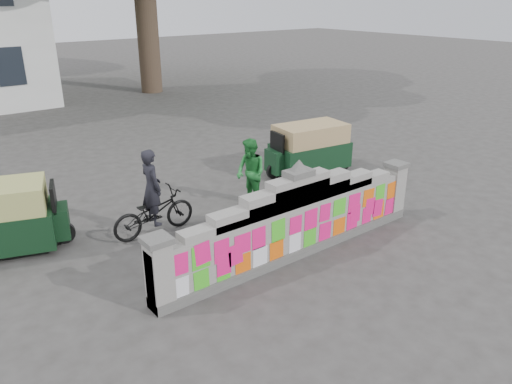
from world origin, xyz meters
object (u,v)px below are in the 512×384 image
cyclist_bike (154,213)px  cyclist_rider (153,198)px  rickshaw_right (308,148)px  pedestrian (251,173)px

cyclist_bike → cyclist_rider: (0.00, 0.00, 0.34)m
rickshaw_right → cyclist_bike: bearing=17.3°
cyclist_bike → rickshaw_right: size_ratio=0.72×
cyclist_rider → pedestrian: 2.64m
cyclist_rider → rickshaw_right: bearing=-80.4°
pedestrian → rickshaw_right: bearing=108.3°
cyclist_bike → pedestrian: bearing=-89.8°
pedestrian → rickshaw_right: (2.80, 0.91, -0.10)m
cyclist_bike → rickshaw_right: bearing=-80.4°
cyclist_rider → cyclist_bike: bearing=0.0°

